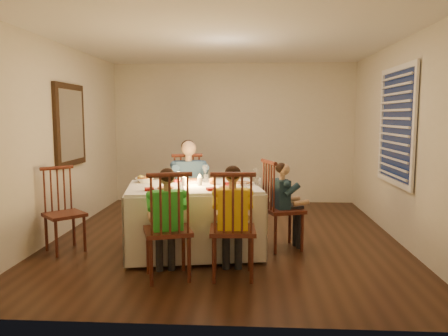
# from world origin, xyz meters

# --- Properties ---
(ground) EXTENTS (5.00, 5.00, 0.00)m
(ground) POSITION_xyz_m (0.00, 0.00, 0.00)
(ground) COLOR black
(ground) RESTS_ON ground
(wall_left) EXTENTS (0.02, 5.00, 2.60)m
(wall_left) POSITION_xyz_m (-2.25, 0.00, 1.30)
(wall_left) COLOR beige
(wall_left) RESTS_ON ground
(wall_right) EXTENTS (0.02, 5.00, 2.60)m
(wall_right) POSITION_xyz_m (2.25, 0.00, 1.30)
(wall_right) COLOR beige
(wall_right) RESTS_ON ground
(wall_back) EXTENTS (4.50, 0.02, 2.60)m
(wall_back) POSITION_xyz_m (0.00, 2.50, 1.30)
(wall_back) COLOR beige
(wall_back) RESTS_ON ground
(ceiling) EXTENTS (5.00, 5.00, 0.00)m
(ceiling) POSITION_xyz_m (0.00, 0.00, 2.60)
(ceiling) COLOR white
(ceiling) RESTS_ON wall_back
(dining_table) EXTENTS (1.73, 1.38, 0.78)m
(dining_table) POSITION_xyz_m (-0.35, -0.66, 0.58)
(dining_table) COLOR silver
(dining_table) RESTS_ON ground
(chair_adult) EXTENTS (0.55, 0.54, 1.10)m
(chair_adult) POSITION_xyz_m (-0.51, 0.12, 0.00)
(chair_adult) COLOR #3A160F
(chair_adult) RESTS_ON ground
(chair_near_left) EXTENTS (0.56, 0.55, 1.10)m
(chair_near_left) POSITION_xyz_m (-0.50, -1.52, 0.00)
(chair_near_left) COLOR #3A160F
(chair_near_left) RESTS_ON ground
(chair_near_right) EXTENTS (0.48, 0.46, 1.10)m
(chair_near_right) POSITION_xyz_m (0.15, -1.45, 0.00)
(chair_near_right) COLOR #3A160F
(chair_near_right) RESTS_ON ground
(chair_end) EXTENTS (0.55, 0.57, 1.10)m
(chair_end) POSITION_xyz_m (0.73, -0.44, 0.00)
(chair_end) COLOR #3A160F
(chair_end) RESTS_ON ground
(chair_extra) EXTENTS (0.58, 0.58, 1.02)m
(chair_extra) POSITION_xyz_m (-1.90, -0.72, 0.00)
(chair_extra) COLOR #3A160F
(chair_extra) RESTS_ON ground
(adult) EXTENTS (0.59, 0.56, 1.30)m
(adult) POSITION_xyz_m (-0.51, 0.12, 0.00)
(adult) COLOR #335380
(adult) RESTS_ON ground
(child_green) EXTENTS (0.47, 0.45, 1.12)m
(child_green) POSITION_xyz_m (-0.50, -1.52, 0.00)
(child_green) COLOR green
(child_green) RESTS_ON ground
(child_yellow) EXTENTS (0.42, 0.38, 1.14)m
(child_yellow) POSITION_xyz_m (0.15, -1.45, 0.00)
(child_yellow) COLOR yellow
(child_yellow) RESTS_ON ground
(child_teal) EXTENTS (0.42, 0.44, 1.06)m
(child_teal) POSITION_xyz_m (0.73, -0.44, 0.00)
(child_teal) COLOR #193140
(child_teal) RESTS_ON ground
(setting_adult) EXTENTS (0.30, 0.30, 0.02)m
(setting_adult) POSITION_xyz_m (-0.40, -0.36, 0.82)
(setting_adult) COLOR white
(setting_adult) RESTS_ON dining_table
(setting_green) EXTENTS (0.30, 0.30, 0.02)m
(setting_green) POSITION_xyz_m (-0.61, -1.00, 0.82)
(setting_green) COLOR white
(setting_green) RESTS_ON dining_table
(setting_yellow) EXTENTS (0.30, 0.30, 0.02)m
(setting_yellow) POSITION_xyz_m (0.07, -0.95, 0.82)
(setting_yellow) COLOR white
(setting_yellow) RESTS_ON dining_table
(setting_teal) EXTENTS (0.30, 0.30, 0.02)m
(setting_teal) POSITION_xyz_m (0.23, -0.56, 0.82)
(setting_teal) COLOR white
(setting_teal) RESTS_ON dining_table
(candle_left) EXTENTS (0.06, 0.06, 0.10)m
(candle_left) POSITION_xyz_m (-0.46, -0.68, 0.86)
(candle_left) COLOR white
(candle_left) RESTS_ON dining_table
(candle_right) EXTENTS (0.06, 0.06, 0.10)m
(candle_right) POSITION_xyz_m (-0.27, -0.64, 0.86)
(candle_right) COLOR white
(candle_right) RESTS_ON dining_table
(squash) EXTENTS (0.09, 0.09, 0.09)m
(squash) POSITION_xyz_m (-1.03, -0.46, 0.85)
(squash) COLOR yellow
(squash) RESTS_ON dining_table
(orange_fruit) EXTENTS (0.08, 0.08, 0.08)m
(orange_fruit) POSITION_xyz_m (-0.13, -0.56, 0.85)
(orange_fruit) COLOR orange
(orange_fruit) RESTS_ON dining_table
(serving_bowl) EXTENTS (0.29, 0.29, 0.06)m
(serving_bowl) POSITION_xyz_m (-0.99, -0.44, 0.84)
(serving_bowl) COLOR white
(serving_bowl) RESTS_ON dining_table
(wall_mirror) EXTENTS (0.06, 0.95, 1.15)m
(wall_mirror) POSITION_xyz_m (-2.22, 0.30, 1.50)
(wall_mirror) COLOR black
(wall_mirror) RESTS_ON wall_left
(window_blinds) EXTENTS (0.07, 1.34, 1.54)m
(window_blinds) POSITION_xyz_m (2.21, 0.10, 1.50)
(window_blinds) COLOR #0C1733
(window_blinds) RESTS_ON wall_right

